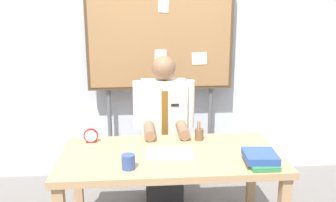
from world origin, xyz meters
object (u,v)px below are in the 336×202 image
open_notebook (170,153)px  pen_holder (199,134)px  desk (170,164)px  bulletin_board (160,35)px  person (164,136)px  desk_clock (91,136)px  book_stack (260,159)px  coffee_mug (128,162)px

open_notebook → pen_holder: pen_holder is taller
desk → bulletin_board: size_ratio=0.76×
person → desk_clock: bearing=-149.8°
desk → book_stack: 0.66m
desk_clock → book_stack: bearing=-23.6°
bulletin_board → open_notebook: bulletin_board is taller
bulletin_board → person: bearing=-90.0°
bulletin_board → pen_holder: (0.26, -0.83, -0.75)m
bulletin_board → pen_holder: 1.15m
coffee_mug → pen_holder: (0.56, 0.51, -0.00)m
person → coffee_mug: bearing=-108.9°
bulletin_board → desk_clock: 1.26m
book_stack → bulletin_board: bearing=114.0°
coffee_mug → bulletin_board: bearing=77.3°
bulletin_board → desk_clock: bearing=-126.8°
desk → coffee_mug: coffee_mug is taller
person → pen_holder: 0.47m
desk → person: person is taller
pen_holder → open_notebook: bearing=-133.2°
person → book_stack: person is taller
bulletin_board → desk_clock: bulletin_board is taller
desk → open_notebook: bearing=-105.2°
bulletin_board → open_notebook: (-0.01, -1.11, -0.79)m
person → bulletin_board: bulletin_board is taller
book_stack → desk_clock: bearing=156.4°
open_notebook → pen_holder: (0.27, 0.28, 0.04)m
desk → pen_holder: size_ratio=10.09×
open_notebook → book_stack: bearing=-20.7°
bulletin_board → pen_holder: size_ratio=13.28×
book_stack → pen_holder: 0.61m
desk → desk_clock: size_ratio=14.13×
desk_clock → coffee_mug: size_ratio=1.15×
book_stack → open_notebook: bearing=159.3°
book_stack → coffee_mug: coffee_mug is taller
bulletin_board → desk_clock: size_ratio=18.60×
desk_clock → open_notebook: bearing=-26.3°
person → bulletin_board: 1.00m
open_notebook → coffee_mug: 0.37m
person → pen_holder: size_ratio=8.62×
book_stack → desk_clock: size_ratio=2.39×
desk → book_stack: book_stack is taller
bulletin_board → pen_holder: bulletin_board is taller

